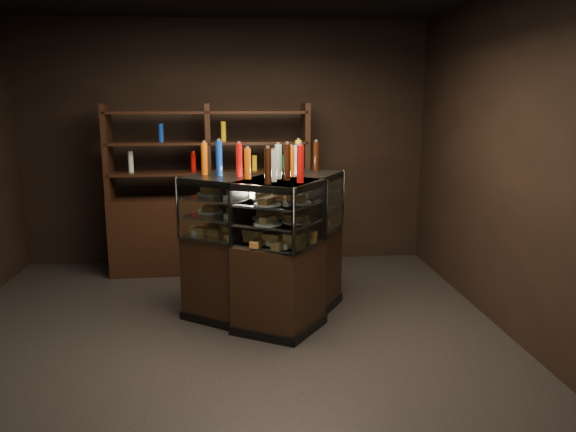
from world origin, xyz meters
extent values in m
plane|color=black|center=(0.00, 0.00, 0.00)|extent=(5.00, 5.00, 0.00)
cube|color=black|center=(0.00, 2.50, 1.50)|extent=(5.00, 0.02, 3.00)
cube|color=black|center=(0.00, -2.50, 1.50)|extent=(5.00, 0.02, 3.00)
cube|color=black|center=(2.50, 0.00, 1.50)|extent=(0.02, 5.00, 3.00)
cube|color=black|center=(0.62, 0.49, 0.40)|extent=(1.13, 1.36, 0.79)
cube|color=black|center=(0.62, 0.49, 0.04)|extent=(1.16, 1.40, 0.08)
cube|color=black|center=(0.62, 0.49, 1.33)|extent=(1.13, 1.36, 0.06)
cube|color=silver|center=(0.62, 0.49, 0.80)|extent=(1.06, 1.29, 0.02)
cube|color=silver|center=(0.62, 0.49, 0.99)|extent=(1.06, 1.29, 0.02)
cube|color=silver|center=(0.62, 0.49, 1.16)|extent=(1.06, 1.29, 0.02)
cube|color=white|center=(0.89, 0.33, 1.07)|extent=(0.61, 1.06, 0.56)
cylinder|color=silver|center=(1.18, 0.87, 1.07)|extent=(0.03, 0.03, 0.58)
cylinder|color=silver|center=(0.58, -0.19, 1.07)|extent=(0.03, 0.03, 0.58)
cube|color=black|center=(0.26, 0.41, 0.40)|extent=(1.34, 1.20, 0.79)
cube|color=black|center=(0.26, 0.41, 0.04)|extent=(1.38, 1.23, 0.08)
cube|color=black|center=(0.26, 0.41, 1.33)|extent=(1.34, 1.20, 0.06)
cube|color=silver|center=(0.26, 0.41, 0.80)|extent=(1.28, 1.13, 0.02)
cube|color=silver|center=(0.26, 0.41, 0.99)|extent=(1.28, 1.13, 0.02)
cube|color=silver|center=(0.26, 0.41, 1.16)|extent=(1.28, 1.13, 0.02)
cube|color=white|center=(0.08, 0.15, 1.07)|extent=(1.00, 0.70, 0.56)
cylinder|color=silver|center=(0.58, -0.19, 1.07)|extent=(0.03, 0.03, 0.58)
cylinder|color=silver|center=(-0.41, 0.51, 1.07)|extent=(0.03, 0.03, 0.58)
cube|color=#BD8843|center=(0.39, 0.03, 0.84)|extent=(0.17, 0.20, 0.06)
cube|color=#BD8843|center=(0.49, 0.21, 0.84)|extent=(0.17, 0.20, 0.06)
cube|color=#BD8843|center=(0.59, 0.38, 0.84)|extent=(0.17, 0.20, 0.06)
cube|color=#BD8843|center=(0.69, 0.56, 0.84)|extent=(0.17, 0.20, 0.06)
cube|color=#BD8843|center=(0.80, 0.74, 0.84)|extent=(0.17, 0.20, 0.06)
cube|color=#BD8843|center=(0.90, 0.92, 0.84)|extent=(0.17, 0.20, 0.06)
cylinder|color=white|center=(0.39, 0.09, 1.01)|extent=(0.24, 0.24, 0.02)
cube|color=#BD8843|center=(0.39, 0.09, 1.04)|extent=(0.16, 0.19, 0.05)
cylinder|color=white|center=(0.54, 0.35, 1.01)|extent=(0.24, 0.24, 0.02)
cube|color=#BD8843|center=(0.54, 0.35, 1.04)|extent=(0.16, 0.19, 0.05)
cylinder|color=white|center=(0.69, 0.62, 1.01)|extent=(0.24, 0.24, 0.02)
cube|color=#BD8843|center=(0.69, 0.62, 1.04)|extent=(0.16, 0.19, 0.05)
cylinder|color=white|center=(0.85, 0.89, 1.01)|extent=(0.24, 0.24, 0.02)
cube|color=#BD8843|center=(0.85, 0.89, 1.04)|extent=(0.16, 0.19, 0.05)
cylinder|color=white|center=(0.39, 0.09, 1.18)|extent=(0.24, 0.24, 0.02)
cube|color=#BD8843|center=(0.39, 0.09, 1.21)|extent=(0.16, 0.19, 0.05)
cylinder|color=white|center=(0.54, 0.35, 1.18)|extent=(0.24, 0.24, 0.02)
cube|color=#BD8843|center=(0.54, 0.35, 1.21)|extent=(0.16, 0.19, 0.05)
cylinder|color=white|center=(0.69, 0.62, 1.18)|extent=(0.24, 0.24, 0.02)
cube|color=#BD8843|center=(0.69, 0.62, 1.21)|extent=(0.16, 0.19, 0.05)
cylinder|color=white|center=(0.85, 0.89, 1.18)|extent=(0.24, 0.24, 0.02)
cube|color=#BD8843|center=(0.85, 0.89, 1.21)|extent=(0.16, 0.19, 0.05)
cube|color=#BD8843|center=(-0.18, 0.68, 0.84)|extent=(0.20, 0.18, 0.06)
cube|color=#BD8843|center=(-0.01, 0.56, 0.84)|extent=(0.20, 0.18, 0.06)
cube|color=#BD8843|center=(0.16, 0.44, 0.84)|extent=(0.20, 0.18, 0.06)
cube|color=#BD8843|center=(0.32, 0.32, 0.84)|extent=(0.20, 0.18, 0.06)
cube|color=#BD8843|center=(0.49, 0.21, 0.84)|extent=(0.20, 0.18, 0.06)
cube|color=#BD8843|center=(0.66, 0.09, 0.84)|extent=(0.20, 0.18, 0.06)
cylinder|color=white|center=(-0.12, 0.67, 1.01)|extent=(0.24, 0.24, 0.02)
cube|color=#BD8843|center=(-0.12, 0.67, 1.04)|extent=(0.19, 0.17, 0.05)
cylinder|color=white|center=(0.13, 0.50, 1.01)|extent=(0.24, 0.24, 0.02)
cube|color=#BD8843|center=(0.13, 0.50, 1.04)|extent=(0.19, 0.17, 0.05)
cylinder|color=white|center=(0.38, 0.32, 1.01)|extent=(0.24, 0.24, 0.02)
cube|color=#BD8843|center=(0.38, 0.32, 1.04)|extent=(0.19, 0.17, 0.05)
cylinder|color=white|center=(0.64, 0.14, 1.01)|extent=(0.24, 0.24, 0.02)
cube|color=#BD8843|center=(0.64, 0.14, 1.04)|extent=(0.19, 0.17, 0.05)
cylinder|color=white|center=(-0.12, 0.67, 1.18)|extent=(0.24, 0.24, 0.02)
cube|color=#BD8843|center=(-0.12, 0.67, 1.21)|extent=(0.19, 0.17, 0.05)
cylinder|color=white|center=(0.13, 0.50, 1.18)|extent=(0.24, 0.24, 0.02)
cube|color=#BD8843|center=(0.13, 0.50, 1.21)|extent=(0.19, 0.17, 0.05)
cylinder|color=white|center=(0.38, 0.32, 1.18)|extent=(0.24, 0.24, 0.02)
cube|color=#BD8843|center=(0.38, 0.32, 1.21)|extent=(0.19, 0.17, 0.05)
cylinder|color=white|center=(0.64, 0.14, 1.18)|extent=(0.24, 0.24, 0.02)
cube|color=#BD8843|center=(0.64, 0.14, 1.21)|extent=(0.19, 0.17, 0.05)
cylinder|color=black|center=(0.37, 0.04, 1.50)|extent=(0.06, 0.06, 0.28)
cylinder|color=silver|center=(0.37, 0.04, 1.65)|extent=(0.03, 0.03, 0.02)
cylinder|color=silver|center=(0.45, 0.19, 1.50)|extent=(0.06, 0.06, 0.28)
cylinder|color=silver|center=(0.45, 0.19, 1.65)|extent=(0.03, 0.03, 0.02)
cylinder|color=yellow|center=(0.53, 0.34, 1.50)|extent=(0.06, 0.06, 0.28)
cylinder|color=silver|center=(0.53, 0.34, 1.65)|extent=(0.03, 0.03, 0.02)
cylinder|color=#B20C0A|center=(0.62, 0.49, 1.50)|extent=(0.06, 0.06, 0.28)
cylinder|color=silver|center=(0.62, 0.49, 1.65)|extent=(0.03, 0.03, 0.02)
cylinder|color=#D8590A|center=(0.70, 0.64, 1.50)|extent=(0.06, 0.06, 0.28)
cylinder|color=silver|center=(0.70, 0.64, 1.65)|extent=(0.03, 0.03, 0.02)
cylinder|color=#147223|center=(0.79, 0.78, 1.50)|extent=(0.06, 0.06, 0.28)
cylinder|color=silver|center=(0.79, 0.78, 1.65)|extent=(0.03, 0.03, 0.02)
cylinder|color=#0F38B2|center=(0.87, 0.93, 1.50)|extent=(0.06, 0.06, 0.28)
cylinder|color=silver|center=(0.87, 0.93, 1.65)|extent=(0.03, 0.03, 0.02)
cylinder|color=black|center=(-0.16, 0.70, 1.50)|extent=(0.06, 0.06, 0.28)
cylinder|color=silver|center=(-0.16, 0.70, 1.65)|extent=(0.03, 0.03, 0.02)
cylinder|color=silver|center=(-0.02, 0.60, 1.50)|extent=(0.06, 0.06, 0.28)
cylinder|color=silver|center=(-0.02, 0.60, 1.65)|extent=(0.03, 0.03, 0.02)
cylinder|color=yellow|center=(0.12, 0.50, 1.50)|extent=(0.06, 0.06, 0.28)
cylinder|color=silver|center=(0.12, 0.50, 1.65)|extent=(0.03, 0.03, 0.02)
cylinder|color=#B20C0A|center=(0.26, 0.41, 1.50)|extent=(0.06, 0.06, 0.28)
cylinder|color=silver|center=(0.26, 0.41, 1.65)|extent=(0.03, 0.03, 0.02)
cylinder|color=#D8590A|center=(0.40, 0.31, 1.50)|extent=(0.06, 0.06, 0.28)
cylinder|color=silver|center=(0.40, 0.31, 1.65)|extent=(0.03, 0.03, 0.02)
cylinder|color=#147223|center=(0.54, 0.21, 1.50)|extent=(0.06, 0.06, 0.28)
cylinder|color=silver|center=(0.54, 0.21, 1.65)|extent=(0.03, 0.03, 0.02)
cylinder|color=#0F38B2|center=(0.68, 0.11, 1.50)|extent=(0.06, 0.06, 0.28)
cylinder|color=silver|center=(0.68, 0.11, 1.65)|extent=(0.03, 0.03, 0.02)
cylinder|color=black|center=(0.56, 0.32, 0.09)|extent=(0.24, 0.24, 0.18)
cone|color=#195728|center=(0.56, 0.32, 0.43)|extent=(0.36, 0.36, 0.50)
cone|color=#195728|center=(0.56, 0.32, 0.59)|extent=(0.28, 0.28, 0.35)
cube|color=black|center=(-0.20, 2.05, 0.45)|extent=(2.36, 0.48, 0.90)
cube|color=black|center=(-1.34, 2.02, 1.45)|extent=(0.07, 0.38, 1.10)
cube|color=black|center=(-0.20, 2.05, 1.45)|extent=(0.07, 0.38, 1.10)
cube|color=black|center=(0.95, 2.08, 1.45)|extent=(0.07, 0.38, 1.10)
cube|color=black|center=(-0.20, 2.05, 1.20)|extent=(2.31, 0.44, 0.03)
cube|color=black|center=(-0.20, 2.05, 1.55)|extent=(2.31, 0.44, 0.03)
cube|color=black|center=(-0.20, 2.05, 1.90)|extent=(2.31, 0.44, 0.03)
cylinder|color=black|center=(-1.09, 2.03, 1.32)|extent=(0.06, 0.06, 0.22)
cylinder|color=silver|center=(-0.73, 2.04, 1.32)|extent=(0.06, 0.06, 0.22)
cylinder|color=yellow|center=(-0.37, 2.05, 1.32)|extent=(0.06, 0.06, 0.22)
cylinder|color=#B20C0A|center=(-0.02, 2.05, 1.32)|extent=(0.06, 0.06, 0.22)
cylinder|color=#D8590A|center=(0.34, 2.06, 1.32)|extent=(0.06, 0.06, 0.22)
cylinder|color=#147223|center=(0.70, 2.07, 1.32)|extent=(0.06, 0.06, 0.22)
camera|label=1|loc=(0.14, -4.57, 2.05)|focal=35.00mm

